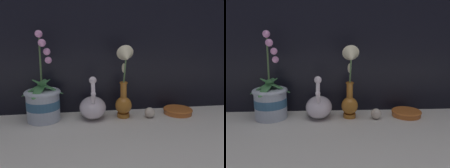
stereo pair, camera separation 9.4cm
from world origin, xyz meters
TOP-DOWN VIEW (x-y plane):
  - ground_plane at (0.00, 0.00)m, footprint 2.80×2.80m
  - orchid_potted_plant at (-0.35, 0.11)m, footprint 0.19×0.21m
  - swan_figurine at (-0.12, 0.11)m, footprint 0.13×0.19m
  - blue_vase at (0.03, 0.08)m, footprint 0.08×0.13m
  - glass_sphere at (0.16, 0.08)m, footprint 0.05×0.05m
  - amber_dish at (0.32, 0.11)m, footprint 0.15×0.15m

SIDE VIEW (x-z plane):
  - ground_plane at x=0.00m, z-range 0.00..0.00m
  - amber_dish at x=0.32m, z-range 0.00..0.03m
  - glass_sphere at x=0.16m, z-range 0.00..0.05m
  - swan_figurine at x=-0.12m, z-range -0.05..0.16m
  - orchid_potted_plant at x=-0.35m, z-range -0.11..0.30m
  - blue_vase at x=0.03m, z-range -0.03..0.32m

